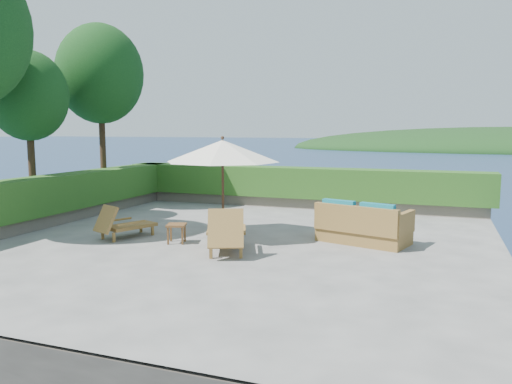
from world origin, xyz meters
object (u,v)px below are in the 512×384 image
(lounge_right, at_px, (227,233))
(side_table, at_px, (176,227))
(wicker_loveseat, at_px, (362,227))
(patio_umbrella, at_px, (223,152))
(lounge_left, at_px, (123,224))

(lounge_right, distance_m, side_table, 1.51)
(side_table, bearing_deg, wicker_loveseat, 20.10)
(side_table, distance_m, wicker_loveseat, 4.32)
(patio_umbrella, distance_m, side_table, 2.11)
(patio_umbrella, xyz_separation_m, lounge_left, (-2.25, -0.93, -1.74))
(lounge_right, bearing_deg, side_table, 141.91)
(lounge_left, xyz_separation_m, side_table, (1.48, -0.02, 0.02))
(lounge_right, xyz_separation_m, side_table, (-1.45, 0.42, -0.06))
(patio_umbrella, bearing_deg, wicker_loveseat, 9.17)
(patio_umbrella, relative_size, wicker_loveseat, 1.46)
(lounge_left, height_order, lounge_right, lounge_right)
(patio_umbrella, relative_size, lounge_left, 2.09)
(side_table, bearing_deg, lounge_left, 179.11)
(lounge_right, bearing_deg, lounge_left, 149.49)
(wicker_loveseat, bearing_deg, lounge_right, -127.69)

